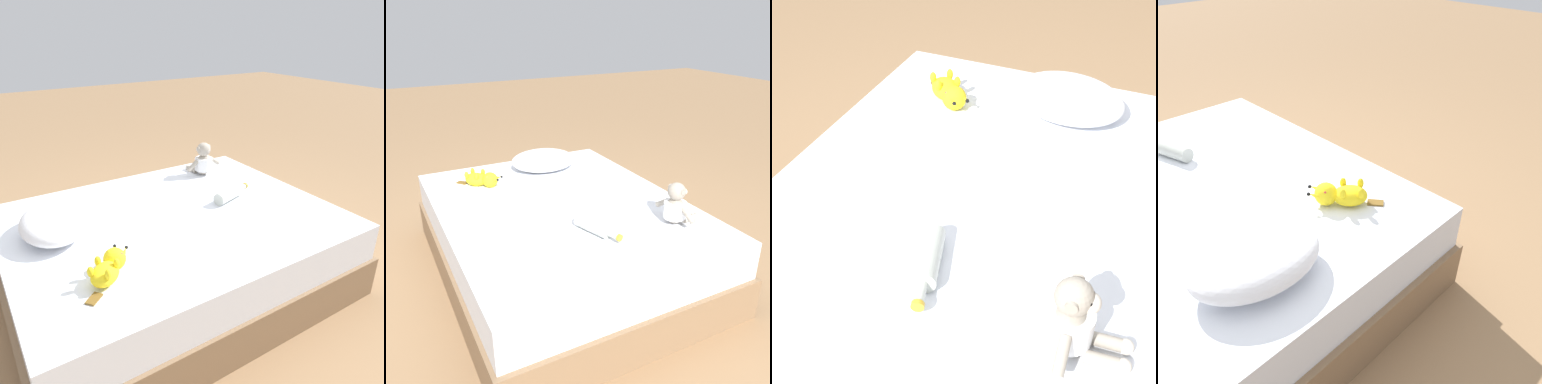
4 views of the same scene
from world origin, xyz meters
The scene contains 6 objects.
ground_plane centered at (0.00, 0.00, 0.00)m, with size 16.00×16.00×0.00m, color #93704C.
bed centered at (0.00, 0.00, 0.22)m, with size 1.42×1.83×0.45m.
pillow centered at (0.14, 0.60, 0.52)m, with size 0.51×0.41×0.15m.
plush_monkey centered at (0.45, -0.51, 0.55)m, with size 0.23×0.29×0.24m.
plush_yellow_creature centered at (-0.34, 0.50, 0.50)m, with size 0.27×0.27×0.10m.
glass_bottle centered at (0.00, -0.41, 0.49)m, with size 0.14×0.30×0.08m.
Camera 2 is at (-0.96, -2.06, 1.50)m, focal length 39.04 mm.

